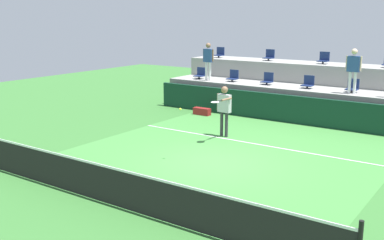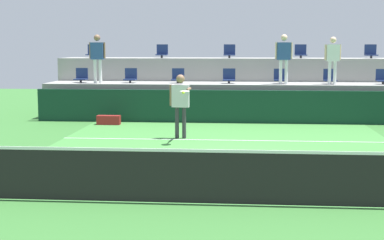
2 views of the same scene
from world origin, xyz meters
name	(u,v)px [view 1 (image 1 of 2)]	position (x,y,z in m)	size (l,w,h in m)	color
ground_plane	(214,162)	(0.00, 0.00, 0.00)	(40.00, 40.00, 0.00)	#336B2D
court_inner_paint	(231,153)	(0.00, 1.00, 0.00)	(9.00, 10.00, 0.01)	#3D7F38
court_service_line	(252,143)	(0.00, 2.40, 0.01)	(9.00, 0.06, 0.00)	white
tennis_net	(117,186)	(0.00, -4.00, 0.50)	(10.48, 0.08, 1.07)	black
sponsor_backboard	(295,110)	(0.00, 6.00, 0.55)	(13.00, 0.16, 1.10)	#0F3323
seating_tier_lower	(307,103)	(0.00, 7.30, 0.62)	(13.00, 1.80, 1.25)	gray
seating_tier_upper	(323,87)	(0.00, 9.10, 1.05)	(13.00, 1.80, 2.10)	gray
stadium_chair_lower_far_left	(200,74)	(-5.32, 7.23, 1.46)	(0.44, 0.40, 0.52)	#2D2D33
stadium_chair_lower_left	(233,77)	(-3.52, 7.23, 1.46)	(0.44, 0.40, 0.52)	#2D2D33
stadium_chair_lower_mid_left	(268,80)	(-1.80, 7.23, 1.46)	(0.44, 0.40, 0.52)	#2D2D33
stadium_chair_lower_center	(308,83)	(0.02, 7.23, 1.46)	(0.44, 0.40, 0.52)	#2D2D33
stadium_chair_lower_mid_right	(353,87)	(1.81, 7.23, 1.46)	(0.44, 0.40, 0.52)	#2D2D33
stadium_chair_upper_far_left	(220,53)	(-5.35, 9.03, 2.31)	(0.44, 0.40, 0.52)	#2D2D33
stadium_chair_upper_left	(269,56)	(-2.62, 9.03, 2.31)	(0.44, 0.40, 0.52)	#2D2D33
stadium_chair_upper_center	(324,59)	(-0.01, 9.03, 2.31)	(0.44, 0.40, 0.52)	#2D2D33
tennis_player	(224,106)	(-1.23, 2.62, 1.11)	(0.66, 1.25, 1.79)	#2D2D33
spectator_in_grey	(208,58)	(-4.62, 6.85, 2.28)	(0.60, 0.25, 1.71)	white
spectator_leaning_on_rail	(353,67)	(1.89, 6.85, 2.28)	(0.60, 0.23, 1.71)	white
tennis_ball	(180,109)	(-0.85, -0.47, 1.55)	(0.07, 0.07, 0.07)	#CCE033
equipment_bag	(202,111)	(-3.88, 5.24, 0.15)	(0.76, 0.28, 0.30)	maroon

